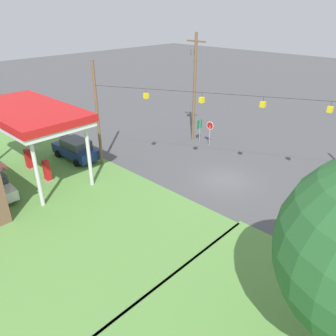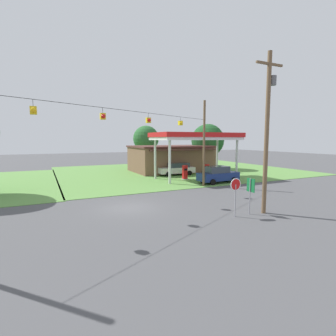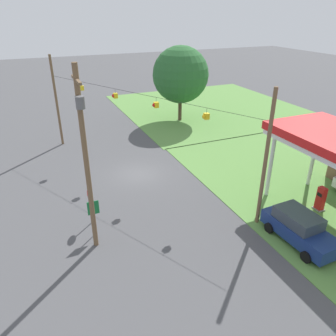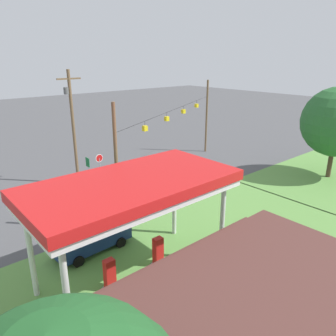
{
  "view_description": "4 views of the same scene",
  "coord_description": "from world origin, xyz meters",
  "px_view_note": "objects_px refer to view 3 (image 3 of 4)",
  "views": [
    {
      "loc": [
        -12.79,
        20.0,
        12.56
      ],
      "look_at": [
        3.14,
        3.36,
        1.24
      ],
      "focal_mm": 35.0,
      "sensor_mm": 36.0,
      "label": 1
    },
    {
      "loc": [
        -5.55,
        -18.03,
        4.98
      ],
      "look_at": [
        3.43,
        0.59,
        2.69
      ],
      "focal_mm": 28.0,
      "sensor_mm": 36.0,
      "label": 2
    },
    {
      "loc": [
        23.85,
        -7.51,
        12.79
      ],
      "look_at": [
        3.95,
        1.08,
        2.16
      ],
      "focal_mm": 35.0,
      "sensor_mm": 36.0,
      "label": 3
    },
    {
      "loc": [
        20.46,
        22.63,
        11.55
      ],
      "look_at": [
        2.96,
        2.34,
        2.43
      ],
      "focal_mm": 35.0,
      "sensor_mm": 36.0,
      "label": 4
    }
  ],
  "objects_px": {
    "tree_west_verge": "(181,75)",
    "utility_pole_main": "(86,155)",
    "car_at_pumps_front": "(299,228)",
    "stop_sign_roadside": "(89,199)",
    "route_sign": "(94,211)",
    "fuel_pump_near": "(320,199)"
  },
  "relations": [
    {
      "from": "fuel_pump_near",
      "to": "utility_pole_main",
      "type": "height_order",
      "value": "utility_pole_main"
    },
    {
      "from": "stop_sign_roadside",
      "to": "utility_pole_main",
      "type": "distance_m",
      "value": 4.69
    },
    {
      "from": "tree_west_verge",
      "to": "route_sign",
      "type": "bearing_deg",
      "value": -37.85
    },
    {
      "from": "route_sign",
      "to": "stop_sign_roadside",
      "type": "bearing_deg",
      "value": -178.69
    },
    {
      "from": "stop_sign_roadside",
      "to": "tree_west_verge",
      "type": "distance_m",
      "value": 23.31
    },
    {
      "from": "fuel_pump_near",
      "to": "stop_sign_roadside",
      "type": "xyz_separation_m",
      "value": [
        -4.75,
        -14.98,
        0.97
      ]
    },
    {
      "from": "car_at_pumps_front",
      "to": "tree_west_verge",
      "type": "height_order",
      "value": "tree_west_verge"
    },
    {
      "from": "tree_west_verge",
      "to": "car_at_pumps_front",
      "type": "bearing_deg",
      "value": -8.48
    },
    {
      "from": "car_at_pumps_front",
      "to": "tree_west_verge",
      "type": "relative_size",
      "value": 0.54
    },
    {
      "from": "fuel_pump_near",
      "to": "car_at_pumps_front",
      "type": "height_order",
      "value": "car_at_pumps_front"
    },
    {
      "from": "stop_sign_roadside",
      "to": "route_sign",
      "type": "bearing_deg",
      "value": -178.69
    },
    {
      "from": "car_at_pumps_front",
      "to": "stop_sign_roadside",
      "type": "xyz_separation_m",
      "value": [
        -6.82,
        -11.09,
        0.83
      ]
    },
    {
      "from": "utility_pole_main",
      "to": "fuel_pump_near",
      "type": "bearing_deg",
      "value": 80.99
    },
    {
      "from": "car_at_pumps_front",
      "to": "route_sign",
      "type": "relative_size",
      "value": 2.04
    },
    {
      "from": "car_at_pumps_front",
      "to": "utility_pole_main",
      "type": "distance_m",
      "value": 13.08
    },
    {
      "from": "route_sign",
      "to": "utility_pole_main",
      "type": "height_order",
      "value": "utility_pole_main"
    },
    {
      "from": "fuel_pump_near",
      "to": "car_at_pumps_front",
      "type": "xyz_separation_m",
      "value": [
        2.07,
        -3.89,
        0.14
      ]
    },
    {
      "from": "car_at_pumps_front",
      "to": "utility_pole_main",
      "type": "height_order",
      "value": "utility_pole_main"
    },
    {
      "from": "tree_west_verge",
      "to": "utility_pole_main",
      "type": "bearing_deg",
      "value": -36.74
    },
    {
      "from": "route_sign",
      "to": "car_at_pumps_front",
      "type": "bearing_deg",
      "value": 63.4
    },
    {
      "from": "route_sign",
      "to": "tree_west_verge",
      "type": "distance_m",
      "value": 24.29
    },
    {
      "from": "utility_pole_main",
      "to": "tree_west_verge",
      "type": "relative_size",
      "value": 1.18
    }
  ]
}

